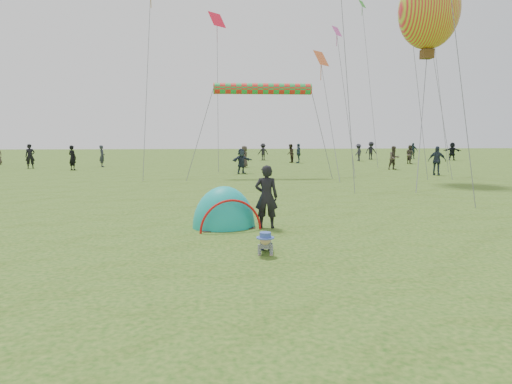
{
  "coord_description": "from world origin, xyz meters",
  "views": [
    {
      "loc": [
        -0.92,
        -9.41,
        2.5
      ],
      "look_at": [
        0.04,
        2.4,
        1.0
      ],
      "focal_mm": 32.0,
      "sensor_mm": 36.0,
      "label": 1
    }
  ],
  "objects": [
    {
      "name": "popup_tent",
      "position": [
        -0.8,
        2.84,
        0.0
      ],
      "size": [
        2.05,
        1.84,
        2.23
      ],
      "primitive_type": "ellipsoid",
      "rotation": [
        0.0,
        0.0,
        0.28
      ],
      "color": "teal",
      "rests_on": "ground"
    },
    {
      "name": "diamond_kite_6",
      "position": [
        -0.96,
        25.91,
        10.96
      ],
      "size": [
        1.37,
        1.37,
        1.12
      ],
      "primitive_type": "plane",
      "rotation": [
        1.05,
        0.0,
        0.79
      ],
      "color": "red"
    },
    {
      "name": "crowd_person_11",
      "position": [
        0.51,
        19.73,
        0.8
      ],
      "size": [
        1.53,
        1.17,
        1.61
      ],
      "primitive_type": "imported",
      "rotation": [
        0.0,
        0.0,
        0.54
      ],
      "color": "#263140",
      "rests_on": "ground"
    },
    {
      "name": "crowd_person_5",
      "position": [
        21.63,
        33.19,
        0.87
      ],
      "size": [
        1.65,
        1.24,
        1.73
      ],
      "primitive_type": "imported",
      "rotation": [
        0.0,
        0.0,
        2.62
      ],
      "color": "black",
      "rests_on": "ground"
    },
    {
      "name": "standing_adult",
      "position": [
        0.34,
        2.6,
        0.85
      ],
      "size": [
        0.67,
        0.5,
        1.69
      ],
      "primitive_type": "imported",
      "rotation": [
        0.0,
        0.0,
        2.98
      ],
      "color": "black",
      "rests_on": "ground"
    },
    {
      "name": "crowd_person_10",
      "position": [
        1.02,
        25.43,
        0.82
      ],
      "size": [
        0.53,
        0.8,
        1.63
      ],
      "primitive_type": "imported",
      "rotation": [
        0.0,
        0.0,
        4.7
      ],
      "color": "#383029",
      "rests_on": "ground"
    },
    {
      "name": "crowd_person_15",
      "position": [
        3.35,
        34.7,
        0.82
      ],
      "size": [
        1.18,
        0.87,
        1.63
      ],
      "primitive_type": "imported",
      "rotation": [
        0.0,
        0.0,
        3.42
      ],
      "color": "black",
      "rests_on": "ground"
    },
    {
      "name": "balloon_kite",
      "position": [
        10.04,
        14.45,
        8.63
      ],
      "size": [
        3.11,
        3.11,
        4.35
      ],
      "primitive_type": null,
      "color": "#A5D31C"
    },
    {
      "name": "crowd_person_14",
      "position": [
        18.91,
        36.01,
        0.82
      ],
      "size": [
        1.04,
        0.67,
        1.64
      ],
      "primitive_type": "imported",
      "rotation": [
        0.0,
        0.0,
        5.98
      ],
      "color": "#2A3E49",
      "rests_on": "ground"
    },
    {
      "name": "crowd_person_9",
      "position": [
        14.22,
        35.13,
        0.88
      ],
      "size": [
        1.21,
        0.79,
        1.77
      ],
      "primitive_type": "imported",
      "rotation": [
        0.0,
        0.0,
        0.12
      ],
      "color": "black",
      "rests_on": "ground"
    },
    {
      "name": "crowd_person_13",
      "position": [
        15.29,
        28.23,
        0.8
      ],
      "size": [
        0.78,
        0.91,
        1.6
      ],
      "primitive_type": "imported",
      "rotation": [
        0.0,
        0.0,
        1.83
      ],
      "color": "#453C33",
      "rests_on": "ground"
    },
    {
      "name": "crowd_person_2",
      "position": [
        12.43,
        17.56,
        0.89
      ],
      "size": [
        1.1,
        0.97,
        1.79
      ],
      "primitive_type": "imported",
      "rotation": [
        0.0,
        0.0,
        2.5
      ],
      "color": "#293444",
      "rests_on": "ground"
    },
    {
      "name": "diamond_kite_3",
      "position": [
        10.88,
        28.6,
        13.08
      ],
      "size": [
        0.78,
        0.78,
        0.63
      ],
      "primitive_type": "plane",
      "rotation": [
        1.05,
        0.0,
        0.79
      ],
      "color": "green"
    },
    {
      "name": "diamond_kite_0",
      "position": [
        5.38,
        18.83,
        7.12
      ],
      "size": [
        1.12,
        1.12,
        0.92
      ],
      "primitive_type": "plane",
      "rotation": [
        1.05,
        0.0,
        0.79
      ],
      "color": "orange"
    },
    {
      "name": "diamond_kite_5",
      "position": [
        7.02,
        21.56,
        9.34
      ],
      "size": [
        0.82,
        0.82,
        0.67
      ],
      "primitive_type": "plane",
      "rotation": [
        1.05,
        0.0,
        0.79
      ],
      "color": "#D34BA2"
    },
    {
      "name": "crowd_person_7",
      "position": [
        5.42,
        30.82,
        0.82
      ],
      "size": [
        0.88,
        0.98,
        1.65
      ],
      "primitive_type": "imported",
      "rotation": [
        0.0,
        0.0,
        4.32
      ],
      "color": "#2F271D",
      "rests_on": "ground"
    },
    {
      "name": "crowd_person_3",
      "position": [
        12.22,
        32.82,
        0.81
      ],
      "size": [
        1.13,
        1.18,
        1.61
      ],
      "primitive_type": "imported",
      "rotation": [
        0.0,
        0.0,
        4.0
      ],
      "color": "#2A2934",
      "rests_on": "ground"
    },
    {
      "name": "crowd_person_12",
      "position": [
        -14.78,
        25.42,
        0.9
      ],
      "size": [
        0.77,
        0.65,
        1.8
      ],
      "primitive_type": "imported",
      "rotation": [
        0.0,
        0.0,
        0.4
      ],
      "color": "black",
      "rests_on": "ground"
    },
    {
      "name": "crowd_person_8",
      "position": [
        6.01,
        30.07,
        0.85
      ],
      "size": [
        0.57,
        1.05,
        1.7
      ],
      "primitive_type": "imported",
      "rotation": [
        0.0,
        0.0,
        4.55
      ],
      "color": "#293E4A",
      "rests_on": "ground"
    },
    {
      "name": "crowd_person_6",
      "position": [
        -9.95,
        26.79,
        0.83
      ],
      "size": [
        0.6,
        0.71,
        1.67
      ],
      "primitive_type": "imported",
      "rotation": [
        0.0,
        0.0,
        1.97
      ],
      "color": "#2A2D37",
      "rests_on": "ground"
    },
    {
      "name": "crawling_toddler",
      "position": [
        0.04,
        -0.1,
        0.26
      ],
      "size": [
        0.56,
        0.73,
        0.52
      ],
      "primitive_type": null,
      "rotation": [
        0.0,
        0.0,
        -0.14
      ],
      "color": "black",
      "rests_on": "ground"
    },
    {
      "name": "crowd_person_0",
      "position": [
        -11.21,
        23.64,
        0.87
      ],
      "size": [
        0.76,
        0.68,
        1.74
      ],
      "primitive_type": "imported",
      "rotation": [
        0.0,
        0.0,
        2.6
      ],
      "color": "black",
      "rests_on": "ground"
    },
    {
      "name": "rainbow_tube_kite",
      "position": [
        1.65,
        17.42,
        5.12
      ],
      "size": [
        5.69,
        0.64,
        0.64
      ],
      "primitive_type": "cylinder",
      "rotation": [
        0.0,
        1.57,
        0.0
      ],
      "color": "red"
    },
    {
      "name": "crowd_person_1",
      "position": [
        11.52,
        22.18,
        0.84
      ],
      "size": [
        0.9,
        0.75,
        1.67
      ],
      "primitive_type": "imported",
      "rotation": [
        0.0,
        0.0,
        0.15
      ],
      "color": "#463D34",
      "rests_on": "ground"
    },
    {
      "name": "ground",
      "position": [
        0.0,
        0.0,
        0.0
      ],
      "size": [
        140.0,
        140.0,
        0.0
      ],
      "primitive_type": "plane",
      "color": "#1B4C11"
    }
  ]
}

